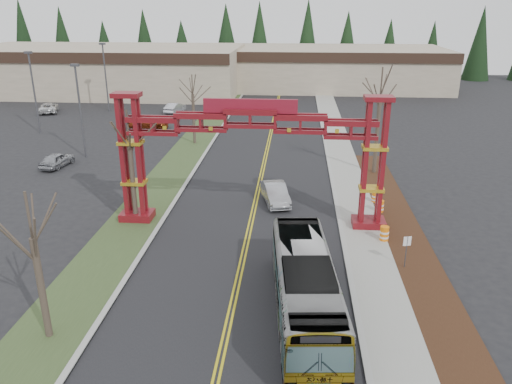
# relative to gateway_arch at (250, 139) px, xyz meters

# --- Properties ---
(road) EXTENTS (12.00, 110.00, 0.02)m
(road) POSITION_rel_gateway_arch_xyz_m (-0.00, 7.00, -5.97)
(road) COLOR black
(road) RESTS_ON ground
(lane_line_left) EXTENTS (0.12, 100.00, 0.01)m
(lane_line_left) POSITION_rel_gateway_arch_xyz_m (-0.12, 7.00, -5.96)
(lane_line_left) COLOR gold
(lane_line_left) RESTS_ON road
(lane_line_right) EXTENTS (0.12, 100.00, 0.01)m
(lane_line_right) POSITION_rel_gateway_arch_xyz_m (0.12, 7.00, -5.96)
(lane_line_right) COLOR gold
(lane_line_right) RESTS_ON road
(curb_right) EXTENTS (0.30, 110.00, 0.15)m
(curb_right) POSITION_rel_gateway_arch_xyz_m (6.15, 7.00, -5.91)
(curb_right) COLOR #A3A49F
(curb_right) RESTS_ON ground
(sidewalk_right) EXTENTS (2.60, 110.00, 0.14)m
(sidewalk_right) POSITION_rel_gateway_arch_xyz_m (7.60, 7.00, -5.91)
(sidewalk_right) COLOR gray
(sidewalk_right) RESTS_ON ground
(landscape_strip) EXTENTS (2.60, 50.00, 0.12)m
(landscape_strip) POSITION_rel_gateway_arch_xyz_m (10.20, -8.00, -5.92)
(landscape_strip) COLOR black
(landscape_strip) RESTS_ON ground
(grass_median) EXTENTS (4.00, 110.00, 0.08)m
(grass_median) POSITION_rel_gateway_arch_xyz_m (-8.00, 7.00, -5.94)
(grass_median) COLOR #344623
(grass_median) RESTS_ON ground
(curb_left) EXTENTS (0.30, 110.00, 0.15)m
(curb_left) POSITION_rel_gateway_arch_xyz_m (-6.15, 7.00, -5.91)
(curb_left) COLOR #A3A49F
(curb_left) RESTS_ON ground
(gateway_arch) EXTENTS (18.20, 1.60, 8.90)m
(gateway_arch) POSITION_rel_gateway_arch_xyz_m (0.00, 0.00, 0.00)
(gateway_arch) COLOR #570B13
(gateway_arch) RESTS_ON ground
(retail_building_west) EXTENTS (46.00, 22.30, 7.50)m
(retail_building_west) POSITION_rel_gateway_arch_xyz_m (-30.00, 53.96, -2.22)
(retail_building_west) COLOR gray
(retail_building_west) RESTS_ON ground
(retail_building_east) EXTENTS (38.00, 20.30, 7.00)m
(retail_building_east) POSITION_rel_gateway_arch_xyz_m (10.00, 61.95, -2.47)
(retail_building_east) COLOR gray
(retail_building_east) RESTS_ON ground
(conifer_treeline) EXTENTS (116.10, 5.60, 13.00)m
(conifer_treeline) POSITION_rel_gateway_arch_xyz_m (0.25, 74.00, 0.50)
(conifer_treeline) COLOR black
(conifer_treeline) RESTS_ON ground
(transit_bus) EXTENTS (3.61, 11.48, 3.15)m
(transit_bus) POSITION_rel_gateway_arch_xyz_m (3.58, -10.68, -4.41)
(transit_bus) COLOR #B3B7BB
(transit_bus) RESTS_ON ground
(silver_sedan) EXTENTS (2.63, 4.78, 1.49)m
(silver_sedan) POSITION_rel_gateway_arch_xyz_m (1.51, 4.00, -5.24)
(silver_sedan) COLOR #A5A8AD
(silver_sedan) RESTS_ON ground
(parked_car_near_a) EXTENTS (2.13, 4.17, 1.36)m
(parked_car_near_a) POSITION_rel_gateway_arch_xyz_m (-19.12, 11.36, -5.30)
(parked_car_near_a) COLOR #9B9CA2
(parked_car_near_a) RESTS_ON ground
(parked_car_mid_a) EXTENTS (5.02, 2.52, 1.40)m
(parked_car_mid_a) POSITION_rel_gateway_arch_xyz_m (-15.05, 27.22, -5.28)
(parked_car_mid_a) COLOR maroon
(parked_car_mid_a) RESTS_ON ground
(parked_car_far_a) EXTENTS (2.40, 4.53, 1.42)m
(parked_car_far_a) POSITION_rel_gateway_arch_xyz_m (-13.96, 36.68, -5.27)
(parked_car_far_a) COLOR #BBBBC3
(parked_car_far_a) RESTS_ON ground
(parked_car_far_b) EXTENTS (3.91, 5.43, 1.37)m
(parked_car_far_b) POSITION_rel_gateway_arch_xyz_m (-31.67, 35.47, -5.30)
(parked_car_far_b) COLOR silver
(parked_car_far_b) RESTS_ON ground
(bare_tree_median_near) EXTENTS (3.20, 3.20, 7.06)m
(bare_tree_median_near) POSITION_rel_gateway_arch_xyz_m (-8.00, -13.25, -1.06)
(bare_tree_median_near) COLOR #382D26
(bare_tree_median_near) RESTS_ON ground
(bare_tree_median_mid) EXTENTS (3.31, 3.31, 7.84)m
(bare_tree_median_mid) POSITION_rel_gateway_arch_xyz_m (-8.00, -0.29, -0.36)
(bare_tree_median_mid) COLOR #382D26
(bare_tree_median_mid) RESTS_ON ground
(bare_tree_median_far) EXTENTS (3.08, 3.08, 7.40)m
(bare_tree_median_far) POSITION_rel_gateway_arch_xyz_m (-8.00, 20.57, -0.65)
(bare_tree_median_far) COLOR #382D26
(bare_tree_median_far) RESTS_ON ground
(bare_tree_right_far) EXTENTS (3.51, 3.51, 9.32)m
(bare_tree_right_far) POSITION_rel_gateway_arch_xyz_m (10.00, 11.80, 0.97)
(bare_tree_right_far) COLOR #382D26
(bare_tree_right_far) RESTS_ON ground
(light_pole_near) EXTENTS (0.78, 0.39, 9.02)m
(light_pole_near) POSITION_rel_gateway_arch_xyz_m (-17.76, 14.65, -0.76)
(light_pole_near) COLOR #3F3F44
(light_pole_near) RESTS_ON ground
(light_pole_mid) EXTENTS (0.81, 0.40, 9.31)m
(light_pole_mid) POSITION_rel_gateway_arch_xyz_m (-27.15, 23.95, -0.59)
(light_pole_mid) COLOR #3F3F44
(light_pole_mid) RESTS_ON ground
(light_pole_far) EXTENTS (0.81, 0.41, 9.35)m
(light_pole_far) POSITION_rel_gateway_arch_xyz_m (-23.56, 36.94, -0.58)
(light_pole_far) COLOR #3F3F44
(light_pole_far) RESTS_ON ground
(street_sign) EXTENTS (0.45, 0.16, 2.03)m
(street_sign) POSITION_rel_gateway_arch_xyz_m (9.33, -5.61, -4.52)
(street_sign) COLOR #3F3F44
(street_sign) RESTS_ON ground
(barrel_south) EXTENTS (0.58, 0.58, 1.07)m
(barrel_south) POSITION_rel_gateway_arch_xyz_m (8.70, -2.19, -5.45)
(barrel_south) COLOR orange
(barrel_south) RESTS_ON ground
(barrel_mid) EXTENTS (0.53, 0.53, 0.98)m
(barrel_mid) POSITION_rel_gateway_arch_xyz_m (9.15, 2.57, -5.49)
(barrel_mid) COLOR orange
(barrel_mid) RESTS_ON ground
(barrel_north) EXTENTS (0.49, 0.49, 0.90)m
(barrel_north) POSITION_rel_gateway_arch_xyz_m (9.06, 4.46, -5.53)
(barrel_north) COLOR orange
(barrel_north) RESTS_ON ground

